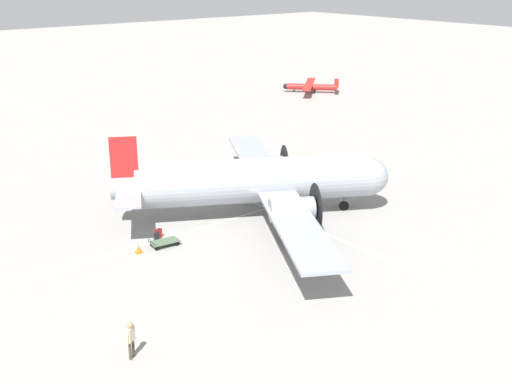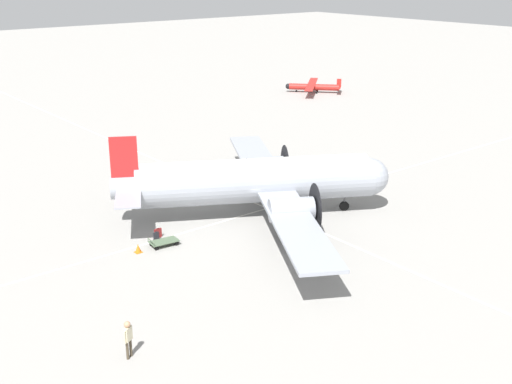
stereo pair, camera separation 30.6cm
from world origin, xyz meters
name	(u,v)px [view 1 (the left image)]	position (x,y,z in m)	size (l,w,h in m)	color
ground_plane	(256,216)	(0.00, 0.00, 0.00)	(300.00, 300.00, 0.00)	gray
apron_line_eastwest	(250,213)	(0.00, -0.66, 0.00)	(120.00, 0.16, 0.01)	silver
apron_line_northsouth	(273,211)	(-1.58, 0.00, 0.00)	(0.16, 120.00, 0.01)	silver
airliner_main	(262,180)	(-0.40, 0.22, 2.64)	(19.25, 25.07, 6.15)	#9399A3
crew_foreground	(131,336)	(15.29, 9.93, 1.14)	(0.57, 0.38, 1.85)	#473D2D
suitcase_near_door	(157,237)	(7.67, -0.70, 0.28)	(0.36, 0.12, 0.60)	#232328
suitcase_upright_spare	(158,233)	(7.33, -1.05, 0.30)	(0.51, 0.12, 0.64)	maroon
baggage_cart	(164,242)	(7.72, 0.33, 0.27)	(1.90, 1.18, 0.56)	#4C6047
light_aircraft_distant	(310,87)	(-35.25, -31.42, 0.83)	(8.44, 8.04, 2.00)	#B2231E
traffic_cone	(139,249)	(9.47, 0.19, 0.27)	(0.44, 0.44, 0.58)	orange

